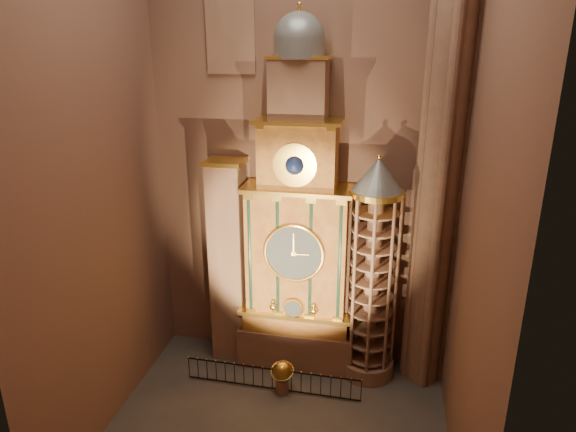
% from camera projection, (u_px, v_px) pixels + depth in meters
% --- Properties ---
extents(floor, '(14.00, 14.00, 0.00)m').
position_uv_depth(floor, '(276.00, 430.00, 21.29)').
color(floor, '#383330').
rests_on(floor, ground).
extents(wall_back, '(22.00, 0.00, 22.00)m').
position_uv_depth(wall_back, '(302.00, 141.00, 23.27)').
color(wall_back, brown).
rests_on(wall_back, floor).
extents(wall_left, '(0.00, 22.00, 22.00)m').
position_uv_depth(wall_left, '(89.00, 164.00, 18.98)').
color(wall_left, brown).
rests_on(wall_left, floor).
extents(wall_right, '(0.00, 22.00, 22.00)m').
position_uv_depth(wall_right, '(486.00, 183.00, 16.43)').
color(wall_right, brown).
rests_on(wall_right, floor).
extents(astronomical_clock, '(5.60, 2.41, 16.70)m').
position_uv_depth(astronomical_clock, '(298.00, 238.00, 23.72)').
color(astronomical_clock, '#8C634C').
rests_on(astronomical_clock, floor).
extents(portrait_tower, '(1.80, 1.60, 10.20)m').
position_uv_depth(portrait_tower, '(229.00, 262.00, 24.85)').
color(portrait_tower, '#8C634C').
rests_on(portrait_tower, floor).
extents(stair_turret, '(2.50, 2.50, 10.80)m').
position_uv_depth(stair_turret, '(372.00, 274.00, 23.30)').
color(stair_turret, '#8C634C').
rests_on(stair_turret, floor).
extents(gothic_pier, '(2.04, 2.04, 22.00)m').
position_uv_depth(gothic_pier, '(443.00, 150.00, 21.23)').
color(gothic_pier, '#8C634C').
rests_on(gothic_pier, floor).
extents(stained_glass_window, '(2.20, 0.14, 5.20)m').
position_uv_depth(stained_glass_window, '(230.00, 11.00, 21.99)').
color(stained_glass_window, navy).
rests_on(stained_glass_window, wall_back).
extents(celestial_globe, '(1.12, 1.06, 1.56)m').
position_uv_depth(celestial_globe, '(282.00, 374.00, 23.32)').
color(celestial_globe, '#8C634C').
rests_on(celestial_globe, floor).
extents(iron_railing, '(8.13, 0.22, 1.11)m').
position_uv_depth(iron_railing, '(272.00, 379.00, 23.53)').
color(iron_railing, black).
rests_on(iron_railing, floor).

